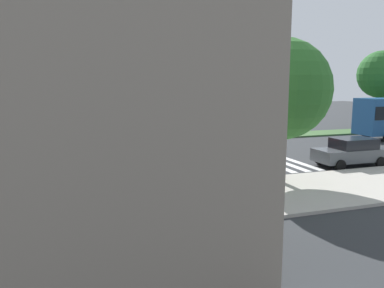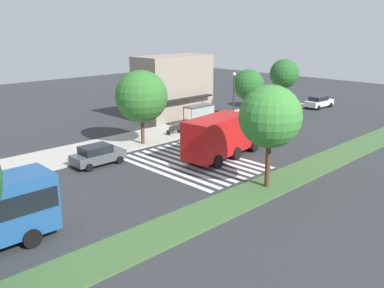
{
  "view_description": "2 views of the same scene",
  "coord_description": "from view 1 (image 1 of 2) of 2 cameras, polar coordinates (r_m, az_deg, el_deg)",
  "views": [
    {
      "loc": [
        10.34,
        23.73,
        5.04
      ],
      "look_at": [
        2.66,
        1.26,
        1.22
      ],
      "focal_mm": 36.53,
      "sensor_mm": 36.0,
      "label": 1
    },
    {
      "loc": [
        -23.46,
        -23.76,
        11.07
      ],
      "look_at": [
        0.8,
        1.09,
        1.2
      ],
      "focal_mm": 39.25,
      "sensor_mm": 36.0,
      "label": 2
    }
  ],
  "objects": [
    {
      "name": "parked_car_west",
      "position": [
        25.32,
        22.2,
        -1.04
      ],
      "size": [
        4.35,
        2.14,
        1.68
      ],
      "rotation": [
        0.0,
        0.0,
        -0.01
      ],
      "color": "#474C51",
      "rests_on": "ground_plane"
    },
    {
      "name": "sidewalk",
      "position": [
        18.7,
        15.64,
        -6.62
      ],
      "size": [
        60.0,
        5.53,
        0.14
      ],
      "primitive_type": "cube",
      "color": "#ADA89E",
      "rests_on": "ground_plane"
    },
    {
      "name": "median_strip",
      "position": [
        33.45,
        -0.65,
        0.59
      ],
      "size": [
        60.0,
        3.0,
        0.14
      ],
      "primitive_type": "cube",
      "color": "#3D6033",
      "rests_on": "ground_plane"
    },
    {
      "name": "bench_near_shelter",
      "position": [
        17.48,
        0.53,
        -5.61
      ],
      "size": [
        1.6,
        0.5,
        0.9
      ],
      "color": "black",
      "rests_on": "sidewalk"
    },
    {
      "name": "storefront_building",
      "position": [
        9.78,
        -18.09,
        1.35
      ],
      "size": [
        9.26,
        5.43,
        7.59
      ],
      "color": "gray",
      "rests_on": "ground_plane"
    },
    {
      "name": "median_tree_west",
      "position": [
        33.22,
        0.05,
        9.29
      ],
      "size": [
        4.28,
        4.28,
        7.15
      ],
      "color": "#47301E",
      "rests_on": "median_strip"
    },
    {
      "name": "sidewalk_tree_west",
      "position": [
        19.4,
        12.8,
        7.81
      ],
      "size": [
        4.89,
        4.89,
        6.98
      ],
      "color": "#513823",
      "rests_on": "sidewalk"
    },
    {
      "name": "bus_stop_shelter",
      "position": [
        16.31,
        -12.82,
        -2.24
      ],
      "size": [
        3.5,
        1.4,
        2.46
      ],
      "color": "#4C4C51",
      "rests_on": "sidewalk"
    },
    {
      "name": "ground_plane",
      "position": [
        26.37,
        4.59,
        -1.91
      ],
      "size": [
        120.0,
        120.0,
        0.0
      ],
      "primitive_type": "plane",
      "color": "#2D3033"
    },
    {
      "name": "crosswalk",
      "position": [
        26.42,
        4.86,
        -1.88
      ],
      "size": [
        7.65,
        11.15,
        0.01
      ],
      "color": "silver",
      "rests_on": "ground_plane"
    },
    {
      "name": "fire_truck",
      "position": [
        25.68,
        -2.42,
        2.45
      ],
      "size": [
        9.5,
        3.85,
        3.72
      ],
      "rotation": [
        0.0,
        0.0,
        0.14
      ],
      "color": "#B71414",
      "rests_on": "ground_plane"
    },
    {
      "name": "median_tree_far_west",
      "position": [
        44.04,
        25.94,
        9.1
      ],
      "size": [
        4.72,
        4.72,
        7.95
      ],
      "color": "#513823",
      "rests_on": "median_strip"
    }
  ]
}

